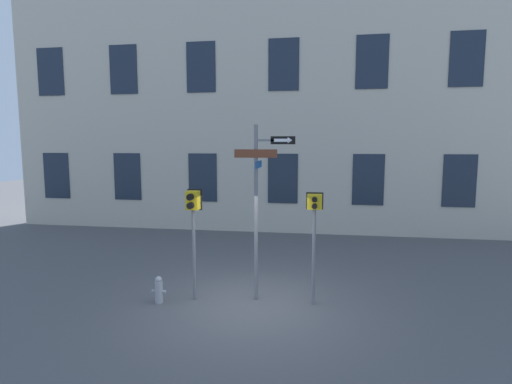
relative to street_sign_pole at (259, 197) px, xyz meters
name	(u,v)px	position (x,y,z in m)	size (l,w,h in m)	color
ground_plane	(252,305)	(-0.11, -0.37, -2.47)	(60.00, 60.00, 0.00)	#515154
building_facade	(284,66)	(-0.11, 7.64, 4.40)	(24.00, 0.63, 13.74)	beige
street_sign_pole	(259,197)	(0.00, 0.00, 0.00)	(1.39, 0.87, 4.14)	slate
pedestrian_signal_left	(193,214)	(-1.53, -0.24, -0.40)	(0.35, 0.40, 2.64)	slate
pedestrian_signal_right	(314,218)	(1.28, -0.09, -0.44)	(0.39, 0.40, 2.60)	slate
fire_hydrant	(159,290)	(-2.28, -0.58, -2.16)	(0.34, 0.18, 0.64)	#A5A5A8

